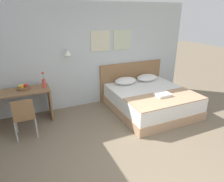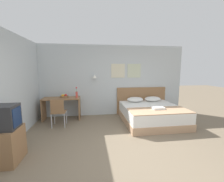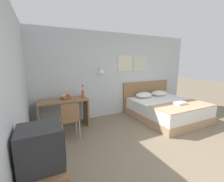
# 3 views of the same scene
# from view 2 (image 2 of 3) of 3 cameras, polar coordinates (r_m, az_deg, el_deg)

# --- Properties ---
(ground_plane) EXTENTS (24.00, 24.00, 0.00)m
(ground_plane) POSITION_cam_2_polar(r_m,az_deg,el_deg) (3.34, 5.56, -23.61)
(ground_plane) COLOR #756651
(wall_back) EXTENTS (5.86, 0.31, 2.65)m
(wall_back) POSITION_cam_2_polar(r_m,az_deg,el_deg) (5.74, -1.18, 4.02)
(wall_back) COLOR silver
(wall_back) RESTS_ON ground_plane
(bed) EXTENTS (1.84, 1.98, 0.54)m
(bed) POSITION_cam_2_polar(r_m,az_deg,el_deg) (5.23, 14.71, -8.53)
(bed) COLOR tan
(bed) RESTS_ON ground_plane
(headboard) EXTENTS (1.96, 0.06, 1.05)m
(headboard) POSITION_cam_2_polar(r_m,az_deg,el_deg) (6.09, 11.07, -3.54)
(headboard) COLOR #8E6642
(headboard) RESTS_ON ground_plane
(pillow_left) EXTENTS (0.61, 0.44, 0.18)m
(pillow_left) POSITION_cam_2_polar(r_m,az_deg,el_deg) (5.68, 8.79, -3.20)
(pillow_left) COLOR white
(pillow_left) RESTS_ON bed
(pillow_right) EXTENTS (0.61, 0.44, 0.18)m
(pillow_right) POSITION_cam_2_polar(r_m,az_deg,el_deg) (5.92, 15.21, -2.93)
(pillow_right) COLOR white
(pillow_right) RESTS_ON bed
(throw_blanket) EXTENTS (1.79, 0.79, 0.02)m
(throw_blanket) POSITION_cam_2_polar(r_m,az_deg,el_deg) (4.65, 17.60, -7.10)
(throw_blanket) COLOR tan
(throw_blanket) RESTS_ON bed
(folded_towel_near_foot) EXTENTS (0.36, 0.27, 0.06)m
(folded_towel_near_foot) POSITION_cam_2_polar(r_m,az_deg,el_deg) (4.77, 17.11, -6.17)
(folded_towel_near_foot) COLOR white
(folded_towel_near_foot) RESTS_ON throw_blanket
(desk) EXTENTS (1.26, 0.55, 0.77)m
(desk) POSITION_cam_2_polar(r_m,az_deg,el_deg) (5.55, -18.64, -4.82)
(desk) COLOR #8E6642
(desk) RESTS_ON ground_plane
(desk_chair) EXTENTS (0.42, 0.42, 0.86)m
(desk_chair) POSITION_cam_2_polar(r_m,az_deg,el_deg) (4.86, -19.82, -7.06)
(desk_chair) COLOR #8E6642
(desk_chair) RESTS_ON ground_plane
(fruit_bowl) EXTENTS (0.29, 0.29, 0.12)m
(fruit_bowl) POSITION_cam_2_polar(r_m,az_deg,el_deg) (5.54, -17.77, -1.93)
(fruit_bowl) COLOR brown
(fruit_bowl) RESTS_ON desk
(flower_vase) EXTENTS (0.08, 0.08, 0.38)m
(flower_vase) POSITION_cam_2_polar(r_m,az_deg,el_deg) (5.38, -13.31, -1.06)
(flower_vase) COLOR #D14C42
(flower_vase) RESTS_ON desk
(tv_stand) EXTENTS (0.45, 0.58, 0.66)m
(tv_stand) POSITION_cam_2_polar(r_m,az_deg,el_deg) (3.61, -35.03, -16.64)
(tv_stand) COLOR #8E6642
(tv_stand) RESTS_ON ground_plane
(television) EXTENTS (0.44, 0.40, 0.45)m
(television) POSITION_cam_2_polar(r_m,az_deg,el_deg) (3.42, -35.77, -8.09)
(television) COLOR #2D2D30
(television) RESTS_ON tv_stand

